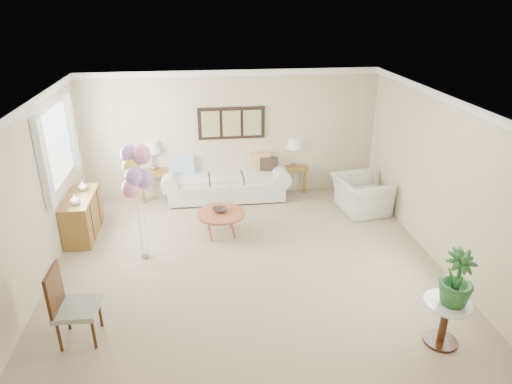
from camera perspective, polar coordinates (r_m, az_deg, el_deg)
ground_plane at (r=7.19m, az=-0.96°, el=-9.69°), size 6.00×6.00×0.00m
room_shell at (r=6.52m, az=-2.10°, el=2.74°), size 6.04×6.04×2.60m
wall_art_triptych at (r=9.28m, az=-3.08°, el=8.58°), size 1.35×0.06×0.65m
sofa at (r=9.55m, az=-3.79°, el=1.60°), size 2.60×0.97×0.96m
end_table_left at (r=9.59m, az=-12.58°, el=2.26°), size 0.60×0.55×0.66m
end_table_right at (r=9.83m, az=4.68°, el=2.95°), size 0.54×0.49×0.59m
lamp_left at (r=9.41m, az=-12.87°, el=5.37°), size 0.33×0.33×0.58m
lamp_right at (r=9.66m, az=4.79°, el=5.99°), size 0.34×0.34×0.59m
coffee_table at (r=8.01m, az=-4.45°, el=-2.79°), size 0.85×0.85×0.43m
decor_bowl at (r=8.01m, az=-4.54°, el=-2.25°), size 0.27×0.27×0.06m
armchair at (r=9.14m, az=12.96°, el=-0.32°), size 1.03×1.14×0.67m
side_table at (r=6.06m, az=22.66°, el=-13.68°), size 0.56×0.56×0.60m
potted_plant at (r=5.79m, az=23.85°, el=-9.84°), size 0.47×0.47×0.70m
accent_chair at (r=6.05m, az=-22.25°, el=-12.81°), size 0.51×0.51×1.02m
credenza at (r=8.55m, az=-20.88°, el=-2.79°), size 0.46×1.20×0.74m
vase_white at (r=8.08m, az=-21.68°, el=-0.87°), size 0.21×0.21×0.18m
vase_sage at (r=8.60m, az=-20.83°, el=0.72°), size 0.20×0.20×0.18m
balloon_cluster at (r=7.08m, az=-14.86°, el=2.62°), size 0.47×0.48×1.90m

